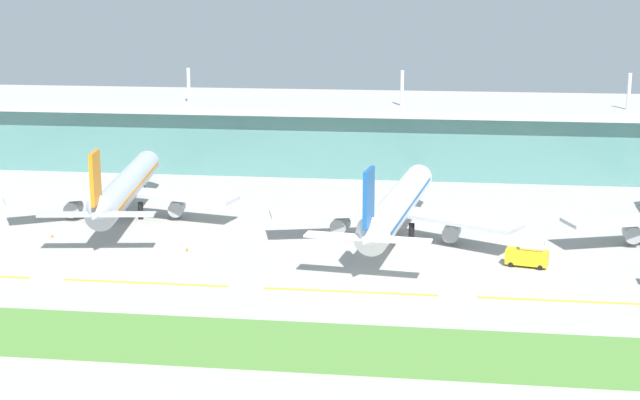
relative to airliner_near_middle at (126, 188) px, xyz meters
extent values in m
plane|color=#A8A59E|center=(54.99, -43.84, -6.45)|extent=(600.00, 600.00, 0.00)
cube|color=slate|center=(54.99, 60.16, 1.60)|extent=(280.00, 28.00, 16.10)
cube|color=#B2B2B7|center=(54.99, 60.16, 10.55)|extent=(288.00, 34.00, 1.80)
cylinder|color=silver|center=(-1.01, 54.56, 15.95)|extent=(0.90, 0.90, 9.00)
cylinder|color=silver|center=(54.99, 54.56, 15.95)|extent=(0.90, 0.90, 9.00)
cylinder|color=silver|center=(110.99, 54.56, 15.95)|extent=(0.90, 0.90, 9.00)
cylinder|color=#ADB2BC|center=(-0.23, 1.51, 0.05)|extent=(13.89, 54.10, 5.80)
cone|color=#ADB2BC|center=(-4.61, 30.09, 0.05)|extent=(6.05, 4.79, 5.51)
cone|color=#ADB2BC|center=(4.30, -28.07, 1.25)|extent=(5.88, 7.30, 5.72)
cube|color=orange|center=(4.15, -27.08, 7.70)|extent=(1.66, 6.43, 9.50)
cube|color=#ADB2BC|center=(-1.21, -28.41, 1.05)|extent=(10.37, 4.68, 0.36)
cube|color=#ADB2BC|center=(9.66, -26.74, 1.05)|extent=(10.37, 4.68, 0.36)
cube|color=#B7BABF|center=(-11.42, -4.68, -1.25)|extent=(24.11, 18.10, 0.70)
cylinder|color=gray|center=(-10.46, -3.07, -4.05)|extent=(3.84, 4.93, 3.20)
cube|color=#B7BABF|center=(12.30, -1.05, -1.25)|extent=(24.92, 12.14, 0.70)
cylinder|color=gray|center=(10.90, 0.20, -4.05)|extent=(3.84, 4.93, 3.20)
cylinder|color=black|center=(-3.29, 21.47, -4.65)|extent=(0.70, 0.70, 3.60)
cylinder|color=black|center=(-2.94, -1.94, -4.65)|extent=(1.10, 1.10, 3.60)
cylinder|color=black|center=(3.39, -0.97, -4.65)|extent=(1.10, 1.10, 3.60)
cube|color=orange|center=(-0.23, 1.51, 0.45)|extent=(13.11, 48.78, 0.60)
cylinder|color=white|center=(57.64, -7.97, 0.05)|extent=(12.06, 54.19, 5.80)
cone|color=white|center=(61.02, 20.78, 0.05)|extent=(5.94, 4.62, 5.51)
cone|color=white|center=(54.14, -37.70, 1.25)|extent=(5.67, 7.16, 5.72)
cube|color=#19519E|center=(54.26, -36.71, 7.70)|extent=(1.44, 6.44, 9.50)
cube|color=white|center=(48.73, -36.56, 1.05)|extent=(10.31, 4.35, 0.36)
cube|color=white|center=(59.66, -37.85, 1.05)|extent=(10.31, 4.35, 0.36)
cube|color=#B7BABF|center=(45.20, -10.96, -1.25)|extent=(24.94, 12.89, 0.70)
cylinder|color=gray|center=(46.56, -9.67, -4.05)|extent=(3.70, 4.84, 3.20)
cube|color=#B7BABF|center=(69.04, -13.76, -1.25)|extent=(24.32, 17.49, 0.70)
cylinder|color=gray|center=(68.02, -12.19, -4.05)|extent=(3.70, 4.84, 3.20)
cylinder|color=black|center=(60.00, 12.10, -4.65)|extent=(0.70, 0.70, 3.60)
cylinder|color=black|center=(54.11, -10.57, -4.65)|extent=(1.10, 1.10, 3.60)
cylinder|color=black|center=(60.47, -11.32, -4.65)|extent=(1.10, 1.10, 3.60)
cube|color=#19519E|center=(57.64, -7.97, 0.45)|extent=(11.47, 48.85, 0.60)
cube|color=#B7BABF|center=(100.43, -9.77, -1.25)|extent=(24.89, 14.42, 0.70)
cylinder|color=gray|center=(101.69, -8.38, -4.05)|extent=(3.39, 4.64, 3.20)
cube|color=yellow|center=(17.99, -42.90, -6.43)|extent=(28.00, 0.70, 0.04)
cube|color=yellow|center=(51.99, -42.90, -6.43)|extent=(28.00, 0.70, 0.04)
cube|color=yellow|center=(85.99, -42.90, -6.43)|extent=(28.00, 0.70, 0.04)
cube|color=#518438|center=(54.99, -66.79, -6.40)|extent=(300.00, 18.00, 0.10)
cube|color=gold|center=(81.01, -25.09, -4.70)|extent=(7.61, 4.19, 2.60)
cylinder|color=silver|center=(81.79, -25.27, -2.50)|extent=(4.35, 2.87, 2.00)
cylinder|color=black|center=(78.29, -25.64, -6.00)|extent=(0.96, 0.55, 0.90)
cylinder|color=black|center=(78.83, -23.36, -6.00)|extent=(0.96, 0.55, 0.90)
cylinder|color=black|center=(83.19, -26.81, -6.00)|extent=(0.96, 0.55, 0.90)
cylinder|color=black|center=(83.73, -24.53, -6.00)|extent=(0.96, 0.55, 0.90)
cone|color=orange|center=(19.62, -23.40, -6.10)|extent=(0.56, 0.56, 0.70)
cone|color=orange|center=(-9.03, -17.53, -6.10)|extent=(0.56, 0.56, 0.70)
camera|label=1|loc=(66.34, -184.83, 41.22)|focal=52.54mm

